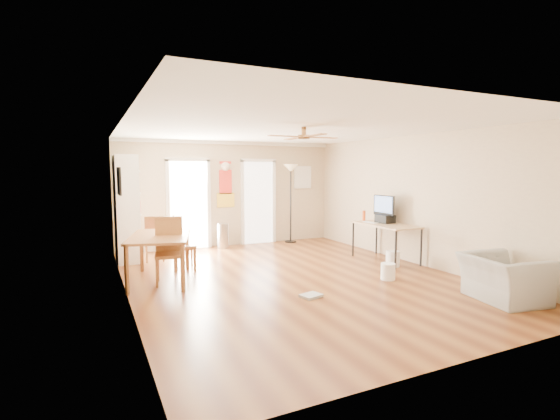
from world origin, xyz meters
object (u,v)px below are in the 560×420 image
printer (385,219)px  computer_desk (385,242)px  dining_chair_near (169,251)px  dining_chair_right_a (184,245)px  trash_can (223,236)px  dining_table (160,258)px  dining_chair_right_b (185,243)px  bookshelf (126,208)px  torchiere_lamp (291,204)px  armchair (503,278)px  dining_chair_far (154,238)px  wastebasket_a (388,272)px  wastebasket_b (393,259)px

printer → computer_desk: bearing=-130.6°
computer_desk → dining_chair_near: bearing=177.3°
dining_chair_right_a → trash_can: 2.12m
dining_table → dining_chair_right_b: bearing=48.2°
printer → dining_table: bearing=172.0°
bookshelf → torchiere_lamp: size_ratio=1.08×
printer → armchair: 3.01m
dining_table → dining_chair_right_a: dining_chair_right_a is taller
dining_chair_far → trash_can: (1.71, 0.70, -0.17)m
wastebasket_a → armchair: armchair is taller
printer → armchair: size_ratio=0.34×
dining_chair_right_a → armchair: (3.75, -3.91, -0.14)m
dining_chair_right_b → torchiere_lamp: size_ratio=0.51×
wastebasket_b → torchiere_lamp: bearing=100.1°
dining_chair_right_b → wastebasket_a: size_ratio=3.64×
dining_table → dining_chair_near: (0.11, -0.23, 0.15)m
computer_desk → armchair: 2.80m
dining_chair_near → wastebasket_b: 4.26m
bookshelf → armchair: (4.66, -5.16, -0.77)m
trash_can → computer_desk: computer_desk is taller
armchair → bookshelf: bearing=52.5°
dining_chair_far → trash_can: size_ratio=1.55×
trash_can → printer: size_ratio=1.78×
dining_chair_right_b → trash_can: bearing=-25.6°
dining_table → computer_desk: size_ratio=1.09×
dining_table → armchair: dining_table is taller
dining_chair_right_a → dining_table: bearing=145.3°
bookshelf → dining_table: bookshelf is taller
dining_chair_near → wastebasket_b: bearing=1.8°
bookshelf → printer: 5.44m
wastebasket_b → armchair: (0.00, -2.34, 0.18)m
dining_chair_right_b → printer: (4.05, -0.90, 0.34)m
computer_desk → armchair: size_ratio=1.42×
dining_chair_near → bookshelf: bearing=113.0°
torchiere_lamp → bookshelf: bearing=-173.6°
torchiere_lamp → dining_chair_right_a: bearing=-151.5°
torchiere_lamp → computer_desk: torchiere_lamp is taller
printer → wastebasket_a: printer is taller
wastebasket_a → wastebasket_b: wastebasket_b is taller
dining_table → armchair: 5.38m
dining_table → computer_desk: bearing=-5.6°
bookshelf → armchair: bookshelf is taller
torchiere_lamp → printer: 2.82m
dining_chair_near → dining_chair_right_b: bearing=73.4°
torchiere_lamp → dining_chair_right_b: bearing=-150.7°
wastebasket_b → armchair: size_ratio=0.30×
trash_can → torchiere_lamp: (1.87, 0.05, 0.72)m
torchiere_lamp → wastebasket_b: (0.58, -3.29, -0.87)m
dining_chair_far → dining_table: bearing=89.7°
dining_chair_near → computer_desk: dining_chair_near is taller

